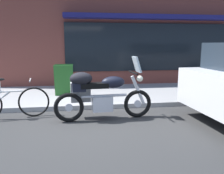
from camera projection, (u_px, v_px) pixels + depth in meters
ground_plane at (80, 123)px, 4.90m from camera, size 80.00×80.00×0.00m
touring_motorcycle at (98, 93)px, 5.05m from camera, size 2.20×0.62×1.40m
parked_bicycle at (10, 102)px, 5.15m from camera, size 1.69×0.48×0.94m
sandwich_board_sign at (64, 80)px, 6.96m from camera, size 0.55×0.41×0.94m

